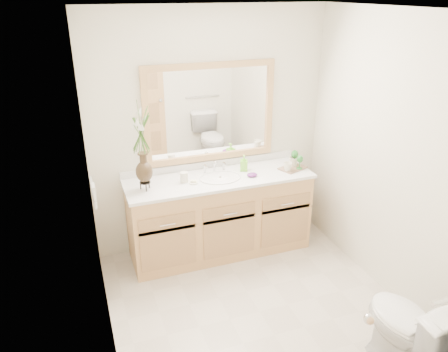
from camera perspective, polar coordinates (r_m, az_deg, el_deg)
name	(u,v)px	position (r m, az deg, el deg)	size (l,w,h in m)	color
floor	(259,312)	(3.89, 4.65, -17.24)	(2.60, 2.60, 0.00)	beige
ceiling	(272,10)	(2.96, 6.26, 20.79)	(2.40, 2.60, 0.02)	white
wall_back	(210,132)	(4.37, -1.86, 5.72)	(2.40, 0.02, 2.40)	silver
wall_front	(378,287)	(2.29, 19.48, -13.57)	(2.40, 0.02, 2.40)	silver
wall_left	(98,209)	(2.98, -16.18, -4.13)	(0.02, 2.60, 2.40)	silver
wall_right	(397,163)	(3.87, 21.67, 1.64)	(0.02, 2.60, 2.40)	silver
vanity	(220,216)	(4.44, -0.57, -5.24)	(1.80, 0.55, 0.80)	tan
counter	(219,179)	(4.25, -0.59, -0.33)	(1.84, 0.57, 0.03)	white
sink	(220,183)	(4.25, -0.51, -0.90)	(0.38, 0.34, 0.23)	white
mirror	(210,113)	(4.29, -1.80, 8.24)	(1.32, 0.04, 0.97)	white
switch_plate	(94,191)	(3.76, -16.61, -1.94)	(0.02, 0.12, 0.12)	white
door	(319,333)	(2.28, 12.25, -19.38)	(0.80, 0.03, 2.00)	tan
toilet	(410,332)	(3.41, 23.12, -18.18)	(0.42, 0.75, 0.74)	white
flower_vase	(141,137)	(3.87, -10.73, 4.98)	(0.18, 0.18, 0.74)	black
tumbler	(184,177)	(4.14, -5.24, -0.14)	(0.08, 0.08, 0.10)	beige
soap_dish	(194,182)	(4.12, -4.00, -0.83)	(0.09, 0.09, 0.03)	beige
soap_bottle	(244,164)	(4.38, 2.61, 1.63)	(0.07, 0.07, 0.15)	#77DD34
purple_dish	(252,175)	(4.26, 3.69, 0.17)	(0.10, 0.08, 0.04)	#62246E
tray	(293,168)	(4.50, 8.95, 1.03)	(0.27, 0.18, 0.01)	brown
mug_left	(288,166)	(4.39, 8.31, 1.25)	(0.09, 0.08, 0.09)	beige
mug_right	(294,161)	(4.52, 9.10, 1.90)	(0.10, 0.10, 0.10)	beige
goblet_front	(300,160)	(4.44, 9.89, 2.11)	(0.06, 0.06, 0.14)	#267229
goblet_back	(295,155)	(4.53, 9.22, 2.72)	(0.07, 0.07, 0.16)	#267229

